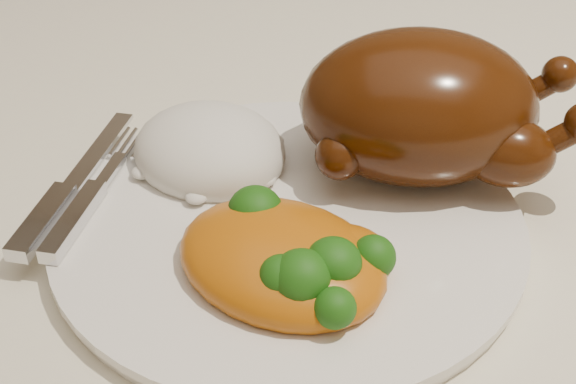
# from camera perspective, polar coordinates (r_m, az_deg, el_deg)

# --- Properties ---
(dining_table) EXTENTS (1.60, 0.90, 0.76)m
(dining_table) POSITION_cam_1_polar(r_m,az_deg,el_deg) (0.69, 15.62, -2.36)
(dining_table) COLOR brown
(dining_table) RESTS_ON floor
(tablecloth) EXTENTS (1.73, 1.03, 0.18)m
(tablecloth) POSITION_cam_1_polar(r_m,az_deg,el_deg) (0.65, 16.63, 2.74)
(tablecloth) COLOR silver
(tablecloth) RESTS_ON dining_table
(dinner_plate) EXTENTS (0.32, 0.32, 0.01)m
(dinner_plate) POSITION_cam_1_polar(r_m,az_deg,el_deg) (0.49, 0.00, -2.48)
(dinner_plate) COLOR white
(dinner_plate) RESTS_ON tablecloth
(roast_chicken) EXTENTS (0.19, 0.14, 0.10)m
(roast_chicken) POSITION_cam_1_polar(r_m,az_deg,el_deg) (0.51, 9.74, 5.98)
(roast_chicken) COLOR #411C07
(roast_chicken) RESTS_ON dinner_plate
(rice_mound) EXTENTS (0.13, 0.13, 0.05)m
(rice_mound) POSITION_cam_1_polar(r_m,az_deg,el_deg) (0.53, -5.60, 2.90)
(rice_mound) COLOR white
(rice_mound) RESTS_ON dinner_plate
(mac_and_cheese) EXTENTS (0.15, 0.14, 0.05)m
(mac_and_cheese) POSITION_cam_1_polar(r_m,az_deg,el_deg) (0.44, 0.35, -4.87)
(mac_and_cheese) COLOR #CD6F0D
(mac_and_cheese) RESTS_ON dinner_plate
(cutlery) EXTENTS (0.03, 0.16, 0.01)m
(cutlery) POSITION_cam_1_polar(r_m,az_deg,el_deg) (0.51, -14.96, -0.43)
(cutlery) COLOR silver
(cutlery) RESTS_ON dinner_plate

